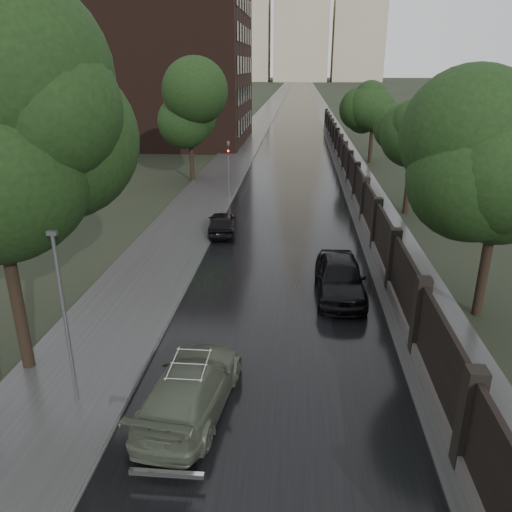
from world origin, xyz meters
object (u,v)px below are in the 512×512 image
object	(u,v)px
hatchback_left	(222,223)
car_right_near	(340,277)
tree_right_c	(374,110)
volga_sedan	(190,388)
traffic_light	(229,164)
tree_right_b	(414,134)
lamp_post	(65,319)
tree_left_far	(190,115)
tree_right_a	(499,187)

from	to	relation	value
hatchback_left	car_right_near	bearing A→B (deg)	121.92
tree_right_c	volga_sedan	distance (m)	39.91
traffic_light	tree_right_b	bearing A→B (deg)	-14.24
lamp_post	volga_sedan	xyz separation A→B (m)	(3.23, 0.02, -1.96)
tree_right_c	car_right_near	distance (m)	31.44
tree_right_b	volga_sedan	xyz separation A→B (m)	(-9.67, -20.48, -4.24)
tree_right_c	car_right_near	size ratio (longest dim) A/B	1.46
tree_right_c	hatchback_left	distance (m)	26.06
tree_left_far	tree_right_b	size ratio (longest dim) A/B	1.05
tree_right_c	car_right_near	world-z (taller)	tree_right_c
traffic_light	hatchback_left	distance (m)	8.39
tree_left_far	hatchback_left	distance (m)	14.64
lamp_post	hatchback_left	bearing A→B (deg)	83.30
tree_left_far	tree_right_c	size ratio (longest dim) A/B	1.05
tree_right_c	volga_sedan	xyz separation A→B (m)	(-9.67, -38.48, -4.24)
tree_right_b	volga_sedan	bearing A→B (deg)	-115.27
traffic_light	volga_sedan	distance (m)	23.64
tree_left_far	traffic_light	xyz separation A→B (m)	(3.70, -5.01, -2.84)
tree_right_a	car_right_near	world-z (taller)	tree_right_a
tree_right_b	lamp_post	world-z (taller)	tree_right_b
volga_sedan	car_right_near	bearing A→B (deg)	-113.67
traffic_light	car_right_near	distance (m)	17.18
tree_right_a	traffic_light	world-z (taller)	tree_right_a
tree_right_b	lamp_post	distance (m)	24.33
tree_right_c	volga_sedan	world-z (taller)	tree_right_c
tree_left_far	tree_right_c	distance (m)	18.45
tree_right_a	tree_right_b	world-z (taller)	same
lamp_post	volga_sedan	bearing A→B (deg)	0.27
lamp_post	traffic_light	world-z (taller)	lamp_post
tree_right_a	tree_right_b	xyz separation A→B (m)	(0.00, 14.00, 0.00)
lamp_post	car_right_near	world-z (taller)	lamp_post
tree_right_b	hatchback_left	world-z (taller)	tree_right_b
tree_right_a	traffic_light	xyz separation A→B (m)	(-11.80, 16.99, -2.55)
lamp_post	traffic_light	xyz separation A→B (m)	(1.10, 23.49, -0.27)
tree_right_a	lamp_post	distance (m)	14.62
tree_right_b	tree_left_far	bearing A→B (deg)	152.70
tree_right_c	traffic_light	distance (m)	19.26
tree_right_c	volga_sedan	size ratio (longest dim) A/B	1.43
lamp_post	hatchback_left	size ratio (longest dim) A/B	1.37
tree_right_b	traffic_light	size ratio (longest dim) A/B	1.75
tree_left_far	lamp_post	xyz separation A→B (m)	(2.60, -28.50, -2.57)
hatchback_left	tree_right_b	bearing A→B (deg)	-161.41
tree_right_c	hatchback_left	size ratio (longest dim) A/B	1.88
tree_right_a	tree_right_b	size ratio (longest dim) A/B	1.00
tree_right_c	volga_sedan	bearing A→B (deg)	-104.11
tree_right_c	car_right_near	xyz separation A→B (m)	(-5.11, -30.75, -4.13)
tree_right_c	hatchback_left	world-z (taller)	tree_right_c
tree_right_b	traffic_light	xyz separation A→B (m)	(-11.80, 2.99, -2.55)
hatchback_left	car_right_near	size ratio (longest dim) A/B	0.78
tree_right_a	traffic_light	distance (m)	20.85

